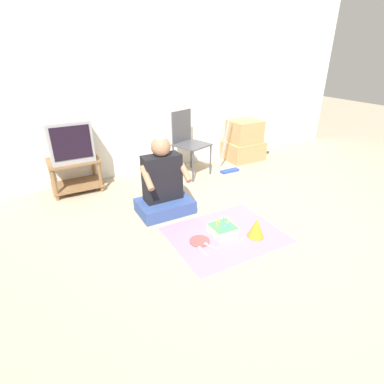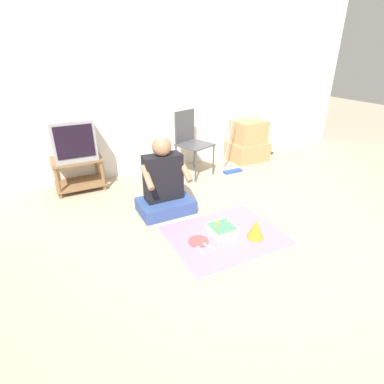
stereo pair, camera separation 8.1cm
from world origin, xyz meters
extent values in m
plane|color=tan|center=(0.00, 0.00, 0.00)|extent=(16.00, 16.00, 0.00)
cube|color=white|center=(0.00, 2.16, 1.27)|extent=(6.40, 0.06, 2.55)
cube|color=olive|center=(-1.31, 1.93, 0.39)|extent=(0.58, 0.42, 0.03)
cube|color=olive|center=(-1.31, 1.93, 0.07)|extent=(0.58, 0.42, 0.02)
cylinder|color=olive|center=(-1.57, 1.75, 0.20)|extent=(0.04, 0.04, 0.41)
cylinder|color=olive|center=(-1.05, 1.75, 0.20)|extent=(0.04, 0.04, 0.41)
cylinder|color=olive|center=(-1.57, 2.10, 0.20)|extent=(0.04, 0.04, 0.41)
cylinder|color=olive|center=(-1.05, 2.10, 0.20)|extent=(0.04, 0.04, 0.41)
cube|color=#99999E|center=(-1.31, 1.93, 0.65)|extent=(0.47, 0.40, 0.47)
cube|color=black|center=(-1.31, 1.73, 0.66)|extent=(0.41, 0.01, 0.37)
cube|color=#4C4C51|center=(0.19, 1.69, 0.43)|extent=(0.52, 0.51, 0.02)
cube|color=#4C4C51|center=(0.13, 1.87, 0.65)|extent=(0.34, 0.14, 0.44)
cylinder|color=#4C4C51|center=(0.08, 1.46, 0.22)|extent=(0.02, 0.02, 0.43)
cylinder|color=#4C4C51|center=(0.42, 1.58, 0.22)|extent=(0.02, 0.02, 0.43)
cylinder|color=#4C4C51|center=(-0.04, 1.80, 0.22)|extent=(0.02, 0.02, 0.43)
cylinder|color=#4C4C51|center=(0.30, 1.92, 0.22)|extent=(0.02, 0.02, 0.43)
cube|color=tan|center=(1.22, 1.87, 0.14)|extent=(0.57, 0.46, 0.28)
cube|color=tan|center=(1.22, 1.87, 0.45)|extent=(0.47, 0.39, 0.33)
cube|color=#2D4CB2|center=(0.72, 1.51, 0.01)|extent=(0.28, 0.09, 0.03)
cylinder|color=#B7B7BC|center=(0.72, 1.63, 0.58)|extent=(0.03, 0.26, 1.11)
cube|color=beige|center=(1.68, 1.92, 0.01)|extent=(0.15, 0.10, 0.02)
cube|color=#333338|center=(1.69, 1.92, 0.03)|extent=(0.15, 0.13, 0.02)
cube|color=#334C8C|center=(-0.57, 0.90, 0.07)|extent=(0.57, 0.40, 0.14)
cube|color=black|center=(-0.57, 0.94, 0.39)|extent=(0.40, 0.18, 0.49)
sphere|color=#9E7556|center=(-0.57, 0.94, 0.73)|extent=(0.20, 0.20, 0.20)
cone|color=silver|center=(-0.57, 0.94, 0.86)|extent=(0.11, 0.11, 0.09)
cylinder|color=#9E7556|center=(-0.78, 0.83, 0.47)|extent=(0.06, 0.26, 0.21)
cylinder|color=#9E7556|center=(-0.37, 0.83, 0.47)|extent=(0.06, 0.26, 0.21)
cube|color=pink|center=(-0.25, 0.21, 0.00)|extent=(1.04, 0.83, 0.01)
cube|color=#F4E0C6|center=(-0.28, 0.22, 0.05)|extent=(0.22, 0.22, 0.09)
cube|color=#4CB266|center=(-0.28, 0.22, 0.10)|extent=(0.22, 0.22, 0.01)
cylinder|color=yellow|center=(-0.22, 0.22, 0.14)|extent=(0.01, 0.01, 0.07)
sphere|color=#FFCC4C|center=(-0.22, 0.22, 0.18)|extent=(0.01, 0.01, 0.01)
cylinder|color=#4C7FE5|center=(-0.24, 0.27, 0.14)|extent=(0.01, 0.01, 0.07)
sphere|color=#FFCC4C|center=(-0.24, 0.27, 0.18)|extent=(0.01, 0.01, 0.01)
cylinder|color=yellow|center=(-0.28, 0.28, 0.14)|extent=(0.01, 0.01, 0.07)
sphere|color=#FFCC4C|center=(-0.28, 0.28, 0.18)|extent=(0.01, 0.01, 0.01)
cylinder|color=yellow|center=(-0.34, 0.24, 0.14)|extent=(0.01, 0.01, 0.07)
sphere|color=#FFCC4C|center=(-0.34, 0.24, 0.18)|extent=(0.01, 0.01, 0.01)
cylinder|color=#EA4C4C|center=(-0.34, 0.20, 0.14)|extent=(0.01, 0.01, 0.07)
sphere|color=#FFCC4C|center=(-0.34, 0.20, 0.18)|extent=(0.01, 0.01, 0.01)
cylinder|color=#4C7FE5|center=(-0.28, 0.16, 0.14)|extent=(0.01, 0.01, 0.07)
sphere|color=#FFCC4C|center=(-0.28, 0.16, 0.18)|extent=(0.01, 0.01, 0.01)
cylinder|color=#4C7FE5|center=(-0.25, 0.17, 0.14)|extent=(0.01, 0.01, 0.07)
sphere|color=#FFCC4C|center=(-0.25, 0.17, 0.18)|extent=(0.01, 0.01, 0.01)
cone|color=gold|center=(-0.02, 0.04, 0.10)|extent=(0.16, 0.16, 0.19)
cylinder|color=#D84C4C|center=(-0.53, 0.22, 0.01)|extent=(0.19, 0.19, 0.01)
ellipsoid|color=white|center=(-0.50, 0.15, 0.01)|extent=(0.04, 0.05, 0.01)
cube|color=white|center=(-0.47, 0.09, 0.01)|extent=(0.05, 0.10, 0.01)
ellipsoid|color=white|center=(-0.58, 0.13, 0.01)|extent=(0.04, 0.05, 0.01)
cube|color=white|center=(-0.58, 0.06, 0.01)|extent=(0.01, 0.10, 0.01)
camera|label=1|loc=(-1.68, -1.75, 1.62)|focal=28.00mm
camera|label=2|loc=(-1.61, -1.78, 1.62)|focal=28.00mm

